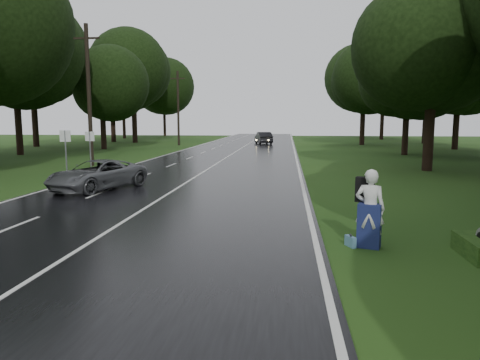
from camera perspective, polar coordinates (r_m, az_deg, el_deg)
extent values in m
plane|color=#234414|center=(11.72, -19.82, -8.47)|extent=(160.00, 160.00, 0.00)
cube|color=black|center=(30.68, -3.41, 1.83)|extent=(12.00, 140.00, 0.04)
cube|color=silver|center=(30.68, -3.41, 1.88)|extent=(0.12, 140.00, 0.01)
imported|color=#57595C|center=(21.09, -17.92, 0.64)|extent=(3.87, 5.27, 1.33)
imported|color=black|center=(58.34, 3.03, 5.43)|extent=(2.72, 4.98, 1.56)
imported|color=silver|center=(11.49, 16.38, -3.55)|extent=(0.84, 0.68, 1.99)
cube|color=navy|center=(11.58, 16.30, -5.67)|extent=(0.65, 0.53, 1.11)
cube|color=black|center=(11.67, 15.77, -1.18)|extent=(0.50, 0.37, 0.64)
cube|color=teal|center=(11.62, 14.02, -7.68)|extent=(0.26, 0.39, 0.27)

